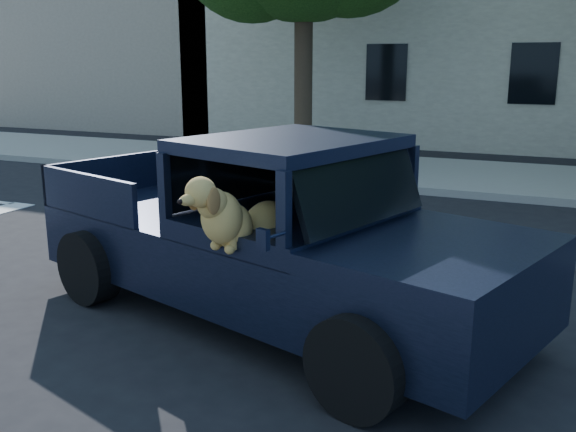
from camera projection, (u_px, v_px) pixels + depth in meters
name	position (u px, v px, depth m)	size (l,w,h in m)	color
ground	(308.00, 348.00, 5.88)	(120.00, 120.00, 0.00)	black
far_sidewalk	(464.00, 176.00, 14.05)	(60.00, 4.00, 0.15)	gray
lane_stripes	(554.00, 268.00, 8.13)	(21.60, 0.14, 0.01)	silver
building_left	(113.00, 22.00, 25.45)	(12.00, 6.00, 8.00)	tan
pickup_truck	(265.00, 256.00, 6.52)	(5.58, 3.49, 1.87)	black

